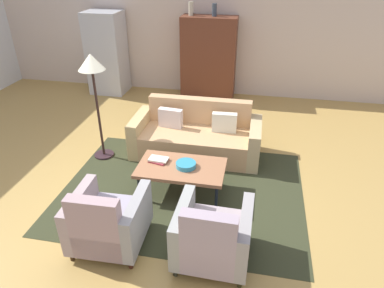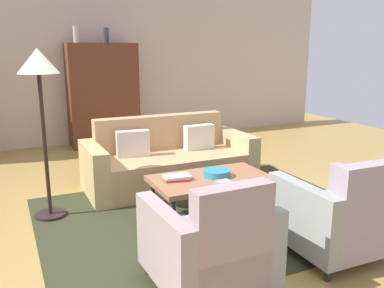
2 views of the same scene
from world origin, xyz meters
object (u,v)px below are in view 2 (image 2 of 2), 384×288
Objects in this scene: armchair_left at (212,246)px; coffee_table at (211,181)px; fruit_bowl at (217,173)px; vase_tall at (76,34)px; armchair_right at (339,218)px; floor_lamp at (39,77)px; book_stack at (177,178)px; vase_round at (106,35)px; couch at (168,163)px; cabinet at (103,95)px.

coffee_table is at bearing 61.19° from armchair_left.
fruit_bowl is 4.08m from vase_tall.
coffee_table is 4.34× the size of vase_tall.
armchair_left is at bearing -178.96° from armchair_right.
armchair_left is 5.16m from vase_tall.
book_stack is at bearing -29.89° from floor_lamp.
vase_round is (0.50, 0.00, -0.01)m from vase_tall.
coffee_table is at bearing -80.76° from vase_tall.
armchair_left is at bearing 75.60° from couch.
vase_round is at bearing 0.00° from vase_tall.
couch is 2.43m from armchair_left.
cabinet is (-0.21, 2.56, 0.61)m from couch.
cabinet is (0.39, 4.92, 0.56)m from armchair_left.
cabinet is at bearing 93.20° from coffee_table.
vase_tall reaches higher than armchair_left.
vase_round reaches higher than fruit_bowl.
vase_tall is at bearing 73.40° from floor_lamp.
floor_lamp reaches higher than armchair_right.
armchair_left is 0.51× the size of floor_lamp.
couch is at bearing -85.34° from cabinet.
vase_round is 0.15× the size of floor_lamp.
fruit_bowl is 0.42m from book_stack.
floor_lamp is (-1.40, -3.00, -0.48)m from vase_round.
vase_tall is (-0.61, 3.75, 1.54)m from coffee_table.
fruit_bowl reaches higher than coffee_table.
coffee_table is at bearing -26.26° from floor_lamp.
vase_tall reaches higher than vase_round.
couch is 8.16× the size of vase_round.
couch is 3.04m from vase_round.
armchair_left is (-0.60, -2.35, 0.06)m from couch.
armchair_left is at bearing -117.15° from coffee_table.
vase_tall is at bearing 99.24° from coffee_table.
couch is 1.19m from coffee_table.
vase_round is (0.49, 4.91, 1.59)m from armchair_left.
coffee_table is 4.28× the size of book_stack.
cabinet is 6.98× the size of vase_round.
couch is 3.11m from vase_tall.
cabinet reaches higher than armchair_right.
fruit_bowl is at bearing -0.00° from coffee_table.
armchair_right reaches higher than couch.
vase_round is at bearing -87.70° from couch.
armchair_right is 0.51× the size of floor_lamp.
coffee_table is 4.37× the size of fruit_bowl.
armchair_right is at bearing 104.14° from couch.
armchair_left is 3.14× the size of book_stack.
cabinet is at bearing 100.37° from armchair_right.
coffee_table is 1.31m from armchair_left.
armchair_left reaches higher than coffee_table.
armchair_left is at bearing -64.59° from floor_lamp.
coffee_table is 0.10m from fruit_bowl.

